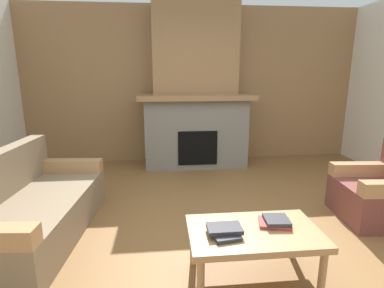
{
  "coord_description": "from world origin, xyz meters",
  "views": [
    {
      "loc": [
        -0.58,
        -2.53,
        1.6
      ],
      "look_at": [
        -0.25,
        0.7,
        0.82
      ],
      "focal_mm": 28.43,
      "sensor_mm": 36.0,
      "label": 1
    }
  ],
  "objects_px": {
    "couch": "(31,210)",
    "armchair": "(381,194)",
    "coffee_table": "(254,236)",
    "fireplace": "(195,98)"
  },
  "relations": [
    {
      "from": "couch",
      "to": "armchair",
      "type": "distance_m",
      "value": 3.67
    },
    {
      "from": "coffee_table",
      "to": "armchair",
      "type": "bearing_deg",
      "value": 26.63
    },
    {
      "from": "couch",
      "to": "coffee_table",
      "type": "bearing_deg",
      "value": -23.13
    },
    {
      "from": "armchair",
      "to": "fireplace",
      "type": "bearing_deg",
      "value": 128.4
    },
    {
      "from": "couch",
      "to": "armchair",
      "type": "relative_size",
      "value": 2.19
    },
    {
      "from": "fireplace",
      "to": "coffee_table",
      "type": "height_order",
      "value": "fireplace"
    },
    {
      "from": "fireplace",
      "to": "armchair",
      "type": "distance_m",
      "value": 3.03
    },
    {
      "from": "fireplace",
      "to": "armchair",
      "type": "height_order",
      "value": "fireplace"
    },
    {
      "from": "couch",
      "to": "armchair",
      "type": "bearing_deg",
      "value": 0.16
    },
    {
      "from": "fireplace",
      "to": "coffee_table",
      "type": "bearing_deg",
      "value": -88.14
    }
  ]
}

